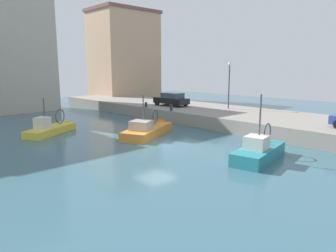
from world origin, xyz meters
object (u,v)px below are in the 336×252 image
fishing_boat_orange (149,133)px  mooring_bollard_north (146,105)px  mooring_bollard_mid (171,108)px  fishing_boat_teal (260,156)px  fishing_boat_yellow (53,131)px  quay_streetlamp (229,78)px  parked_car_black (172,99)px

fishing_boat_orange → mooring_bollard_north: fishing_boat_orange is taller
fishing_boat_orange → mooring_bollard_mid: fishing_boat_orange is taller
fishing_boat_orange → fishing_boat_teal: 10.03m
mooring_bollard_north → fishing_boat_teal: bearing=-106.3°
fishing_boat_yellow → quay_streetlamp: (16.58, -6.06, 4.33)m
fishing_boat_orange → fishing_boat_yellow: 8.27m
quay_streetlamp → mooring_bollard_mid: bearing=152.9°
fishing_boat_orange → quay_streetlamp: bearing=0.5°
fishing_boat_yellow → quay_streetlamp: bearing=-20.1°
fishing_boat_yellow → mooring_bollard_north: 11.05m
fishing_boat_orange → mooring_bollard_north: (5.41, 7.00, 1.37)m
fishing_boat_yellow → quay_streetlamp: quay_streetlamp is taller
parked_car_black → fishing_boat_yellow: bearing=179.3°
mooring_bollard_mid → fishing_boat_orange: bearing=-151.0°
fishing_boat_teal → fishing_boat_orange: bearing=92.6°
fishing_boat_orange → mooring_bollard_north: 8.95m
fishing_boat_yellow → fishing_boat_orange: bearing=-48.1°
fishing_boat_orange → mooring_bollard_mid: bearing=29.0°
fishing_boat_yellow → parked_car_black: (13.86, -0.17, 1.83)m
fishing_boat_yellow → parked_car_black: 13.98m
fishing_boat_orange → fishing_boat_teal: size_ratio=1.18×
fishing_boat_orange → parked_car_black: (8.34, 5.99, 1.85)m
fishing_boat_teal → mooring_bollard_north: size_ratio=10.65×
fishing_boat_yellow → mooring_bollard_north: bearing=4.4°
parked_car_black → mooring_bollard_mid: parked_car_black is taller
fishing_boat_yellow → mooring_bollard_north: size_ratio=10.54×
fishing_boat_teal → fishing_boat_yellow: bearing=110.2°
parked_car_black → mooring_bollard_mid: (-2.93, -2.99, -0.48)m
parked_car_black → quay_streetlamp: quay_streetlamp is taller
fishing_boat_teal → mooring_bollard_mid: 14.00m
fishing_boat_orange → fishing_boat_yellow: size_ratio=1.19×
fishing_boat_teal → mooring_bollard_mid: bearing=69.1°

